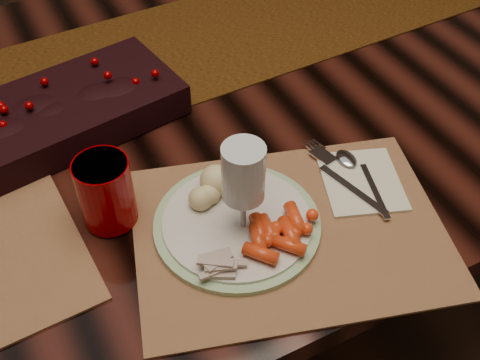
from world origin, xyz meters
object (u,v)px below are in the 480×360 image
baby_carrots (276,232)px  mashed_potatoes (204,188)px  centerpiece (66,107)px  turkey_shreds (222,262)px  wine_glass (243,193)px  napkin (361,181)px  dining_table (189,241)px  placemat_main (289,231)px  red_cup (106,192)px  dinner_plate (237,223)px

baby_carrots → mashed_potatoes: size_ratio=1.19×
centerpiece → mashed_potatoes: bearing=-65.5°
turkey_shreds → wine_glass: size_ratio=0.42×
turkey_shreds → napkin: turkey_shreds is taller
napkin → dining_table: bearing=140.8°
placemat_main → baby_carrots: (-0.03, -0.01, 0.03)m
wine_glass → red_cup: bearing=145.6°
mashed_potatoes → napkin: bearing=-15.4°
red_cup → baby_carrots: bearing=-38.6°
mashed_potatoes → placemat_main: bearing=-47.3°
baby_carrots → turkey_shreds: size_ratio=1.51×
centerpiece → mashed_potatoes: centerpiece is taller
wine_glass → mashed_potatoes: bearing=113.6°
centerpiece → dining_table: bearing=-11.5°
mashed_potatoes → wine_glass: bearing=-66.4°
turkey_shreds → napkin: (0.26, 0.05, -0.02)m
placemat_main → napkin: bearing=28.3°
mashed_potatoes → napkin: mashed_potatoes is taller
turkey_shreds → red_cup: 0.19m
dinner_plate → mashed_potatoes: mashed_potatoes is taller
placemat_main → mashed_potatoes: 0.14m
centerpiece → napkin: centerpiece is taller
mashed_potatoes → wine_glass: wine_glass is taller
napkin → wine_glass: bearing=-159.2°
dining_table → wine_glass: 0.55m
turkey_shreds → placemat_main: bearing=10.9°
dining_table → placemat_main: size_ratio=4.08×
baby_carrots → red_cup: bearing=141.4°
dining_table → mashed_potatoes: bearing=-102.9°
placemat_main → red_cup: 0.26m
centerpiece → dinner_plate: size_ratio=1.54×
napkin → wine_glass: (-0.21, -0.00, 0.07)m
dining_table → wine_glass: wine_glass is taller
turkey_shreds → red_cup: (-0.10, 0.16, 0.03)m
turkey_shreds → wine_glass: (0.06, 0.05, 0.05)m
dinner_plate → turkey_shreds: 0.08m
dinner_plate → red_cup: bearing=147.6°
dining_table → dinner_plate: dinner_plate is taller
placemat_main → mashed_potatoes: (-0.09, 0.10, 0.04)m
centerpiece → placemat_main: (0.21, -0.37, -0.04)m
dinner_plate → wine_glass: bearing=-68.2°
dinner_plate → red_cup: 0.19m
baby_carrots → turkey_shreds: 0.09m
dining_table → napkin: (0.18, -0.30, 0.38)m
mashed_potatoes → wine_glass: 0.08m
centerpiece → dinner_plate: (0.15, -0.33, -0.03)m
mashed_potatoes → turkey_shreds: (-0.03, -0.12, -0.02)m
placemat_main → mashed_potatoes: mashed_potatoes is taller
mashed_potatoes → red_cup: bearing=162.2°
napkin → red_cup: size_ratio=1.26×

